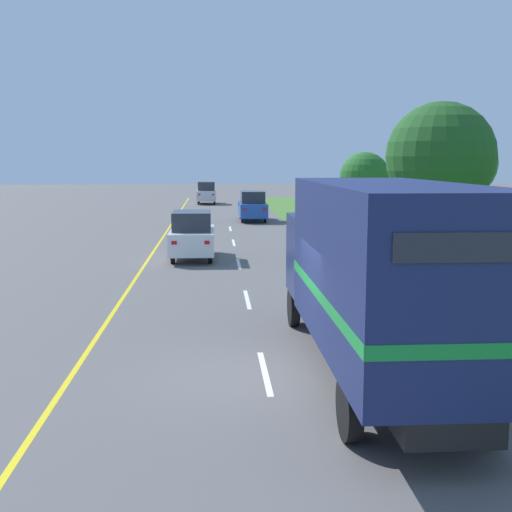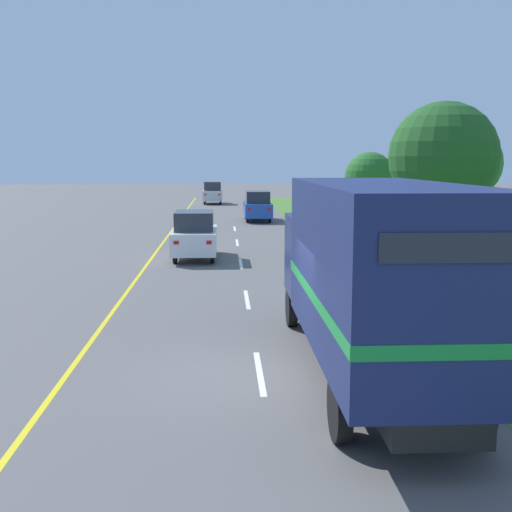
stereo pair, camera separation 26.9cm
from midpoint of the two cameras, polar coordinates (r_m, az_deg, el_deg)
ground_plane at (r=12.42m, az=1.01°, el=-10.62°), size 200.00×200.00×0.00m
grass_shoulder at (r=36.18m, az=20.75°, el=1.50°), size 20.00×75.78×0.01m
edge_line_yellow at (r=33.27m, az=-7.89°, el=1.40°), size 0.12×75.78×0.01m
centre_dash_near at (r=12.61m, az=0.95°, el=-10.30°), size 0.12×2.60×0.01m
centre_dash_mid_a at (r=18.97m, az=-0.40°, el=-3.87°), size 0.12×2.60×0.01m
centre_dash_mid_b at (r=25.45m, az=-1.06°, el=-0.69°), size 0.12×2.60×0.01m
centre_dash_far at (r=31.98m, az=-1.45°, el=1.20°), size 0.12×2.60×0.01m
centre_dash_farthest at (r=38.53m, az=-1.70°, el=2.44°), size 0.12×2.60×0.01m
horse_trailer_truck at (r=11.91m, az=10.86°, el=-1.40°), size 2.40×8.84×3.69m
lead_car_white at (r=26.74m, az=-5.17°, el=1.87°), size 1.80×4.10×1.99m
lead_car_blue_ahead at (r=43.45m, az=0.31°, el=4.47°), size 1.80×4.44×2.02m
lead_car_silver_ahead at (r=60.82m, az=-3.74°, el=5.62°), size 1.80×3.89×2.08m
highway_sign at (r=21.58m, az=14.55°, el=1.70°), size 2.37×0.09×2.66m
roadside_tree_near at (r=26.25m, az=16.61°, el=8.45°), size 4.24×4.24×6.34m
roadside_tree_mid at (r=36.32m, az=18.34°, el=7.80°), size 3.84×3.84×5.83m
roadside_tree_far at (r=41.86m, az=10.26°, el=6.90°), size 3.18×3.18×4.61m
delineator_post at (r=16.16m, az=14.53°, el=-4.51°), size 0.08×0.08×0.95m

